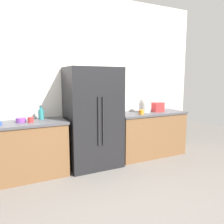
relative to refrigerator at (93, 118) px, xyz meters
name	(u,v)px	position (x,y,z in m)	size (l,w,h in m)	color
ground_plane	(122,200)	(-0.12, -1.27, -0.87)	(10.08, 10.08, 0.00)	slate
kitchen_back_panel	(79,80)	(-0.12, 0.39, 0.65)	(5.04, 0.10, 3.04)	silver
counter_left	(17,151)	(-1.25, 0.04, -0.43)	(1.51, 0.62, 0.88)	brown
counter_right	(149,134)	(1.23, 0.04, -0.43)	(1.46, 0.62, 0.88)	brown
refrigerator	(93,118)	(0.00, 0.00, 0.00)	(0.92, 0.67, 1.74)	black
toaster	(158,107)	(1.42, 0.02, 0.11)	(0.22, 0.16, 0.19)	red
rice_cooker	(145,105)	(1.13, 0.07, 0.16)	(0.22, 0.22, 0.30)	silver
bottle_a	(41,114)	(-0.84, 0.19, 0.10)	(0.08, 0.08, 0.23)	teal
cup_a	(31,120)	(-1.04, -0.03, 0.06)	(0.08, 0.08, 0.08)	red
cup_b	(141,112)	(0.92, -0.13, 0.06)	(0.10, 0.10, 0.09)	orange
bowl_b	(21,120)	(-1.17, 0.06, 0.05)	(0.15, 0.15, 0.07)	purple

